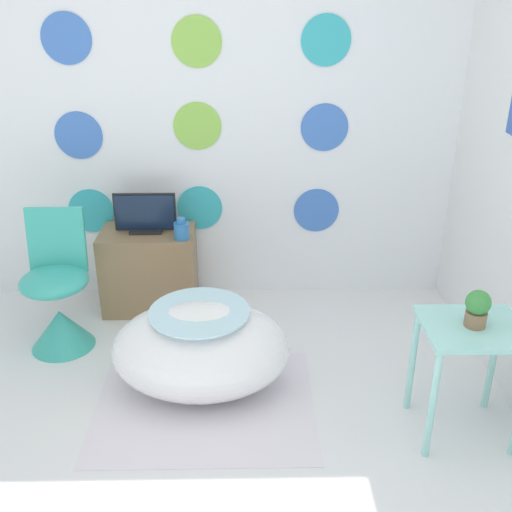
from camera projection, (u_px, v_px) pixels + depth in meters
wall_back_dotted at (201, 104)px, 3.72m from camera, size 4.27×0.05×2.60m
rug at (205, 403)px, 3.10m from camera, size 1.13×0.92×0.01m
bathtub at (201, 350)px, 3.10m from camera, size 0.92×0.63×0.50m
chair at (59, 305)px, 3.50m from camera, size 0.39×0.39×0.82m
tv_cabinet at (150, 270)px, 3.93m from camera, size 0.60×0.38×0.54m
tv at (145, 215)px, 3.77m from camera, size 0.39×0.12×0.26m
vase at (181, 230)px, 3.69m from camera, size 0.09×0.09×0.14m
side_table at (470, 347)px, 2.73m from camera, size 0.45×0.39×0.59m
potted_plant_left at (477, 308)px, 2.64m from camera, size 0.11×0.11×0.17m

